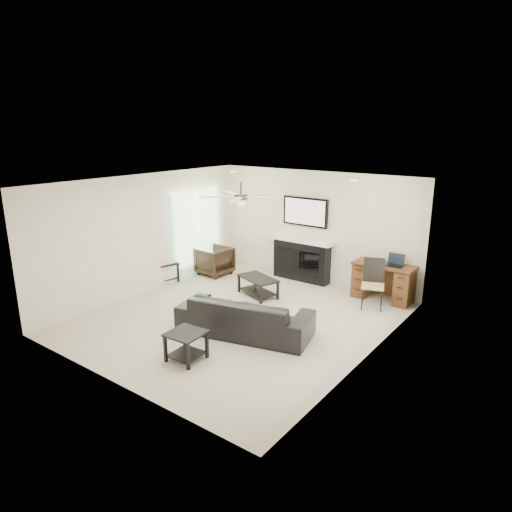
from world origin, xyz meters
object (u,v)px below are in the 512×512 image
object	(u,v)px
armchair	(214,261)
fireplace_unit	(302,240)
sofa	(245,315)
coffee_table	(258,287)
desk	(383,282)

from	to	relation	value
armchair	fireplace_unit	distance (m)	2.17
sofa	armchair	size ratio (longest dim) A/B	3.09
coffee_table	desk	distance (m)	2.57
armchair	fireplace_unit	bearing A→B (deg)	117.95
fireplace_unit	armchair	bearing A→B (deg)	-155.23
armchair	coffee_table	world-z (taller)	armchair
armchair	coffee_table	bearing A→B (deg)	75.25
sofa	armchair	xyz separation A→B (m)	(-2.60, 2.15, 0.00)
sofa	coffee_table	bearing A→B (deg)	-74.84
coffee_table	desk	xyz separation A→B (m)	(2.18, 1.34, 0.18)
fireplace_unit	desk	xyz separation A→B (m)	(1.99, -0.08, -0.57)
sofa	fireplace_unit	xyz separation A→B (m)	(-0.71, 3.02, 0.62)
sofa	desk	xyz separation A→B (m)	(1.28, 2.94, 0.05)
fireplace_unit	desk	distance (m)	2.08
fireplace_unit	sofa	bearing A→B (deg)	-76.71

